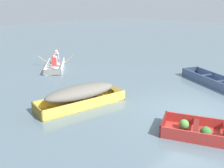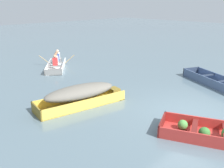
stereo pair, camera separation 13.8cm
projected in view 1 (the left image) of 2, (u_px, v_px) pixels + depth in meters
ground_plane at (194, 114)px, 8.87m from camera, size 80.00×80.00×0.00m
dinghy_red_foreground at (214, 133)px, 7.32m from camera, size 2.23×3.07×0.42m
skiff_slate_blue_near_moored at (215, 82)px, 11.98m from camera, size 2.34×3.63×0.41m
skiff_yellow_mid_moored at (82, 94)px, 9.49m from camera, size 3.62×1.59×0.82m
rowboat_white_with_crew at (55, 64)px, 15.07m from camera, size 2.69×2.98×0.90m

